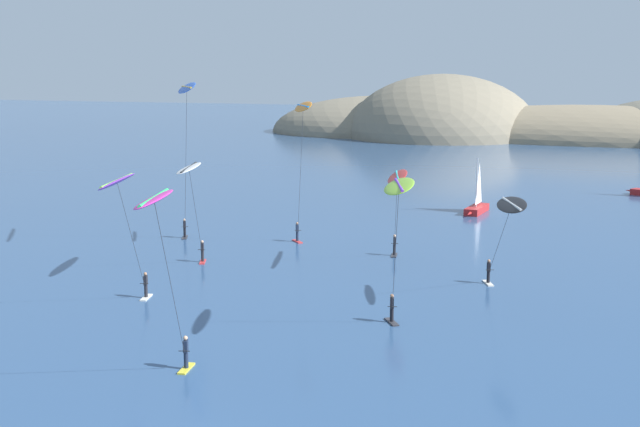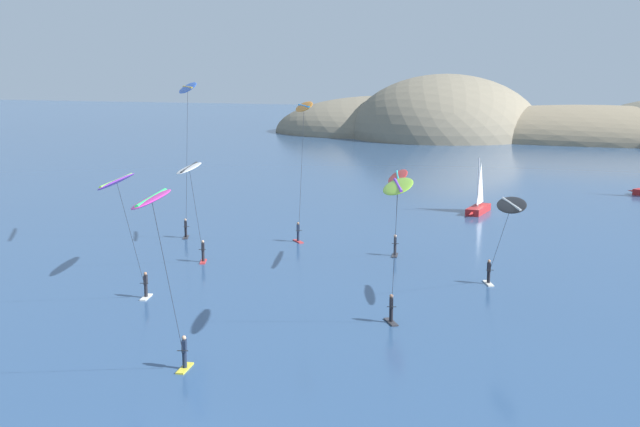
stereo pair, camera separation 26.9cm
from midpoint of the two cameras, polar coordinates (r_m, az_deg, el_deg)
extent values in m
ellipsoid|color=#7A705B|center=(181.27, 8.92, 5.43)|extent=(42.74, 45.41, 27.57)
ellipsoid|color=#84755B|center=(176.38, 18.91, 4.89)|extent=(86.95, 28.35, 14.97)
ellipsoid|color=#7A705B|center=(191.17, 4.47, 5.76)|extent=(52.18, 40.64, 17.26)
cube|color=#B22323|center=(83.82, 11.28, 0.28)|extent=(1.81, 4.90, 0.70)
cone|color=#B22323|center=(81.54, 10.84, 0.02)|extent=(0.85, 2.21, 0.67)
cylinder|color=#B2B2B7|center=(83.10, 11.29, 2.18)|extent=(0.12, 0.12, 5.00)
pyramid|color=white|center=(83.99, 11.45, 2.14)|extent=(0.24, 1.80, 4.25)
cylinder|color=#A5A5AD|center=(84.30, 11.40, 0.74)|extent=(0.24, 1.80, 0.08)
cone|color=#B22323|center=(101.84, 21.60, 1.48)|extent=(2.19, 1.68, 0.67)
cube|color=#2D2D33|center=(47.02, 5.24, -7.69)|extent=(1.20, 1.45, 0.08)
cylinder|color=black|center=(46.88, 5.24, -7.18)|extent=(0.22, 0.22, 0.80)
cube|color=black|center=(46.68, 5.26, -6.36)|extent=(0.30, 0.39, 0.60)
sphere|color=#9E7051|center=(46.56, 5.27, -5.86)|extent=(0.22, 0.22, 0.22)
cylinder|color=black|center=(46.38, 5.29, -6.62)|extent=(0.53, 0.23, 0.04)
ellipsoid|color=#8CD12D|center=(41.76, 5.75, 1.95)|extent=(3.15, 5.05, 0.80)
cylinder|color=#722DD1|center=(41.76, 5.75, 2.02)|extent=(1.72, 4.33, 0.16)
cylinder|color=#333338|center=(43.96, 5.50, -2.63)|extent=(1.09, 2.93, 7.34)
cube|color=silver|center=(56.28, 12.01, -4.88)|extent=(1.01, 1.52, 0.08)
cylinder|color=black|center=(56.17, 12.03, -4.45)|extent=(0.22, 0.22, 0.80)
cube|color=black|center=(56.00, 12.06, -3.75)|extent=(0.31, 0.39, 0.60)
sphere|color=#9E7051|center=(55.90, 12.07, -3.33)|extent=(0.22, 0.22, 0.22)
cylinder|color=black|center=(55.69, 12.13, -3.96)|extent=(0.53, 0.24, 0.04)
ellipsoid|color=black|center=(49.70, 13.60, 0.60)|extent=(3.14, 5.01, 0.82)
cylinder|color=white|center=(49.69, 13.60, 0.66)|extent=(1.81, 4.30, 0.16)
cylinder|color=#333338|center=(52.66, 12.82, -1.86)|extent=(1.92, 4.83, 5.27)
cube|color=yellow|center=(40.43, -9.40, -10.80)|extent=(0.67, 1.55, 0.08)
cylinder|color=#192338|center=(40.28, -9.42, -10.22)|extent=(0.22, 0.22, 0.80)
cube|color=#192338|center=(40.04, -9.45, -9.28)|extent=(0.30, 0.39, 0.60)
sphere|color=tan|center=(39.91, -9.46, -8.71)|extent=(0.22, 0.22, 0.22)
cylinder|color=black|center=(39.76, -9.55, -9.61)|extent=(0.54, 0.21, 0.04)
ellipsoid|color=#D62D9E|center=(33.48, -11.65, 1.02)|extent=(2.61, 4.82, 0.57)
cylinder|color=#28D160|center=(33.47, -11.65, 1.10)|extent=(1.53, 4.27, 0.16)
cylinder|color=#333338|center=(36.47, -10.51, -4.83)|extent=(1.44, 4.33, 8.06)
cube|color=silver|center=(52.93, -12.11, -5.84)|extent=(0.79, 1.55, 0.08)
cylinder|color=black|center=(52.81, -12.13, -5.38)|extent=(0.22, 0.22, 0.80)
cube|color=black|center=(52.63, -12.16, -4.65)|extent=(0.29, 0.38, 0.60)
sphere|color=#9E7051|center=(52.53, -12.18, -4.20)|extent=(0.22, 0.22, 0.22)
cylinder|color=black|center=(52.34, -12.26, -4.87)|extent=(0.54, 0.20, 0.04)
ellipsoid|color=purple|center=(46.73, -14.09, 2.23)|extent=(2.88, 5.99, 0.72)
cylinder|color=#7ACC42|center=(46.72, -14.09, 2.29)|extent=(1.85, 5.41, 0.16)
cylinder|color=#333338|center=(49.44, -13.12, -1.58)|extent=(1.39, 4.31, 7.07)
cube|color=red|center=(68.44, -1.45, -1.99)|extent=(1.34, 1.35, 0.08)
cylinder|color=#192338|center=(68.35, -1.45, -1.63)|extent=(0.22, 0.22, 0.80)
cube|color=#192338|center=(68.21, -1.45, -1.05)|extent=(0.35, 0.39, 0.60)
sphere|color=#9E7051|center=(68.13, -1.46, -0.71)|extent=(0.22, 0.22, 0.22)
cylinder|color=black|center=(67.90, -1.40, -1.21)|extent=(0.48, 0.34, 0.04)
ellipsoid|color=orange|center=(64.21, -1.02, 7.61)|extent=(3.49, 4.45, 0.95)
cylinder|color=#0F7FE5|center=(64.21, -1.02, 7.65)|extent=(2.52, 3.70, 0.16)
cylinder|color=#333338|center=(65.86, -1.22, 3.03)|extent=(1.40, 2.10, 10.42)
cube|color=red|center=(61.86, -8.18, -3.40)|extent=(0.97, 1.53, 0.08)
cylinder|color=black|center=(61.75, -8.19, -3.00)|extent=(0.22, 0.22, 0.80)
cube|color=black|center=(61.60, -8.20, -2.37)|extent=(0.31, 0.39, 0.60)
sphere|color=tan|center=(61.51, -8.21, -1.99)|extent=(0.22, 0.22, 0.22)
cylinder|color=black|center=(61.29, -8.25, -2.55)|extent=(0.53, 0.23, 0.04)
ellipsoid|color=white|center=(55.91, -9.14, 3.21)|extent=(3.45, 6.24, 0.57)
cylinder|color=black|center=(55.90, -9.14, 3.26)|extent=(2.17, 5.52, 0.16)
cylinder|color=#333338|center=(58.53, -8.68, 0.15)|extent=(1.54, 4.13, 6.64)
cube|color=#2D2D33|center=(71.00, -9.41, -1.68)|extent=(0.99, 1.53, 0.08)
cylinder|color=black|center=(70.91, -9.42, -1.33)|extent=(0.22, 0.22, 0.80)
cube|color=black|center=(70.78, -9.43, -0.78)|extent=(0.36, 0.39, 0.60)
sphere|color=tan|center=(70.70, -9.44, -0.44)|extent=(0.22, 0.22, 0.22)
cylinder|color=black|center=(70.46, -9.40, -0.93)|extent=(0.46, 0.36, 0.04)
ellipsoid|color=blue|center=(65.01, -9.28, 8.81)|extent=(4.80, 5.76, 1.02)
cylinder|color=gold|center=(65.01, -9.28, 8.86)|extent=(3.69, 4.81, 0.16)
cylinder|color=#333338|center=(67.49, -9.34, 3.70)|extent=(2.58, 3.40, 11.90)
cube|color=#2D2D33|center=(63.56, 5.47, -2.98)|extent=(0.69, 1.55, 0.08)
cylinder|color=black|center=(63.47, 5.48, -2.59)|extent=(0.22, 0.22, 0.80)
cube|color=black|center=(63.32, 5.49, -1.97)|extent=(0.29, 0.38, 0.60)
sphere|color=tan|center=(63.23, 5.49, -1.60)|extent=(0.22, 0.22, 0.22)
cylinder|color=black|center=(63.00, 5.49, -2.14)|extent=(0.54, 0.20, 0.04)
ellipsoid|color=red|center=(58.11, 5.69, 2.61)|extent=(3.18, 6.09, 0.96)
cylinder|color=#23D6DB|center=(58.10, 5.69, 2.66)|extent=(1.83, 5.41, 0.16)
cylinder|color=#333338|center=(60.51, 5.59, 0.09)|extent=(1.21, 3.81, 5.70)
camera|label=1|loc=(0.13, -89.85, 0.03)|focal=45.00mm
camera|label=2|loc=(0.13, 90.15, -0.03)|focal=45.00mm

